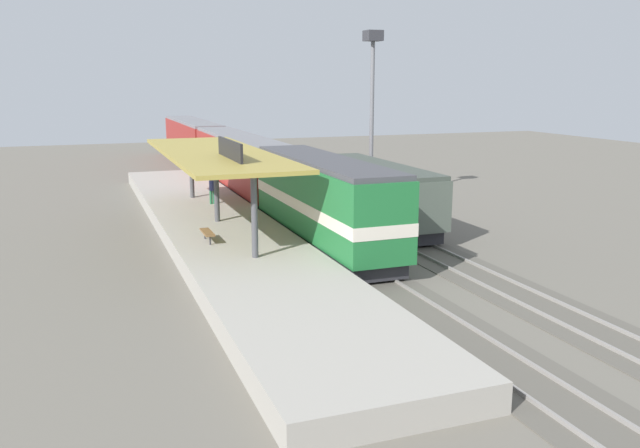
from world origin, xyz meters
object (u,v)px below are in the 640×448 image
Objects in this scene: freight_car at (376,194)px; locomotive at (324,201)px; light_mast at (372,81)px; person_waiting at (212,189)px; platform_bench at (207,233)px; passenger_carriage_front at (240,163)px; passenger_carriage_rear at (193,140)px.

locomotive is at bearing -142.10° from freight_car.
locomotive is 1.23× the size of light_mast.
person_waiting is (-8.43, 5.82, -0.12)m from freight_car.
light_mast is at bearing 39.97° from platform_bench.
passenger_carriage_front is at bearing 139.17° from light_mast.
freight_car is (4.60, -14.42, -0.34)m from passenger_carriage_front.
platform_bench is 9.97m from person_waiting.
passenger_carriage_front is (6.00, 18.31, 0.97)m from platform_bench.
platform_bench is 19.29m from passenger_carriage_front.
passenger_carriage_front is 9.42m from person_waiting.
person_waiting is (-3.83, 9.40, -0.56)m from locomotive.
person_waiting reaches higher than platform_bench.
light_mast reaches higher than passenger_carriage_front.
locomotive is 8.44× the size of person_waiting.
locomotive is 0.72× the size of passenger_carriage_front.
passenger_carriage_front reaches higher than freight_car.
passenger_carriage_rear is at bearing 105.81° from light_mast.
passenger_carriage_rear is 35.52m from freight_car.
passenger_carriage_front reaches higher than platform_bench.
freight_car is at bearing 37.90° from locomotive.
passenger_carriage_front is at bearing 107.69° from freight_car.
passenger_carriage_rear is at bearing 90.00° from locomotive.
passenger_carriage_front is 15.14m from freight_car.
passenger_carriage_rear is 29.26m from light_mast.
locomotive is at bearing -90.00° from passenger_carriage_rear.
light_mast is at bearing 9.06° from person_waiting.
platform_bench is 0.12× the size of locomotive.
passenger_carriage_rear is (0.00, 38.80, -0.10)m from locomotive.
passenger_carriage_rear reaches higher than freight_car.
locomotive reaches higher than passenger_carriage_front.
passenger_carriage_front is (0.00, 18.00, -0.10)m from locomotive.
passenger_carriage_rear is 1.71× the size of light_mast.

